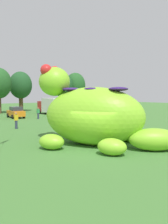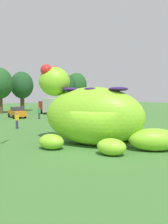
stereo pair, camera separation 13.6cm
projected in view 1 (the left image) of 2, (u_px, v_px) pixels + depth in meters
The scene contains 11 objects.
ground_plane at pixel (94, 151), 13.96m from camera, with size 160.00×160.00×0.00m, color #427533.
giant_inflatable_creature at pixel (93, 115), 15.49m from camera, with size 9.31×9.69×5.79m.
car_orange at pixel (16, 112), 33.80m from camera, with size 2.18×4.22×1.72m.
box_truck at pixel (51, 106), 39.46m from camera, with size 2.52×6.46×2.95m.
tree_centre_right at pixel (21, 85), 46.74m from camera, with size 4.78×4.78×8.49m.
tree_mid_right at pixel (63, 86), 53.71m from camera, with size 4.90×4.90×8.69m.
tree_right at pixel (75, 85), 56.03m from camera, with size 5.16×5.16×9.15m.
spectator_near_inflatable at pixel (16, 121), 22.90m from camera, with size 0.38×0.26×1.71m.
spectator_mid_field at pixel (126, 117), 26.30m from camera, with size 0.38×0.26×1.71m.
spectator_by_cars at pixel (97, 117), 27.29m from camera, with size 0.38×0.26×1.71m.
spectator_wandering at pixel (38, 113), 32.17m from camera, with size 0.38×0.26×1.71m.
Camera 1 is at (-9.04, -10.35, 3.56)m, focal length 35.15 mm.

